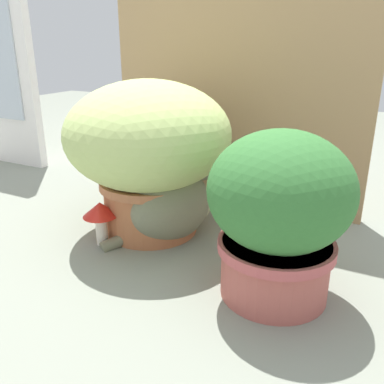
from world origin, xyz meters
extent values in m
plane|color=gray|center=(0.00, 0.00, 0.00)|extent=(6.00, 6.00, 0.00)
cube|color=tan|center=(0.09, 0.51, 0.49)|extent=(0.93, 0.03, 0.97)
cube|color=white|center=(-1.05, 0.50, 0.48)|extent=(0.38, 0.04, 0.97)
cylinder|color=#B1663E|center=(-0.03, 0.15, 0.09)|extent=(0.29, 0.29, 0.17)
cylinder|color=#AE6844|center=(-0.03, 0.15, 0.16)|extent=(0.31, 0.31, 0.02)
ellipsoid|color=#B5CC75|center=(-0.03, 0.15, 0.31)|extent=(0.49, 0.49, 0.32)
cylinder|color=#B35A50|center=(0.42, -0.02, 0.07)|extent=(0.25, 0.25, 0.14)
cylinder|color=#B85454|center=(0.42, -0.02, 0.13)|extent=(0.27, 0.27, 0.02)
ellipsoid|color=#336E31|center=(0.42, -0.02, 0.26)|extent=(0.33, 0.33, 0.27)
ellipsoid|color=gray|center=(0.05, 0.12, 0.11)|extent=(0.28, 0.31, 0.22)
ellipsoid|color=#B0B386|center=(0.10, 0.21, 0.10)|extent=(0.12, 0.11, 0.11)
sphere|color=gray|center=(0.11, 0.22, 0.23)|extent=(0.15, 0.15, 0.11)
cone|color=gray|center=(0.08, 0.23, 0.29)|extent=(0.05, 0.05, 0.04)
cone|color=gray|center=(0.14, 0.20, 0.29)|extent=(0.05, 0.05, 0.04)
cylinder|color=gray|center=(-0.04, 0.04, 0.02)|extent=(0.12, 0.18, 0.07)
cylinder|color=white|center=(-0.11, 0.00, 0.04)|extent=(0.03, 0.03, 0.09)
cone|color=red|center=(-0.11, 0.00, 0.11)|extent=(0.10, 0.10, 0.04)
camera|label=1|loc=(0.63, -0.86, 0.57)|focal=38.49mm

